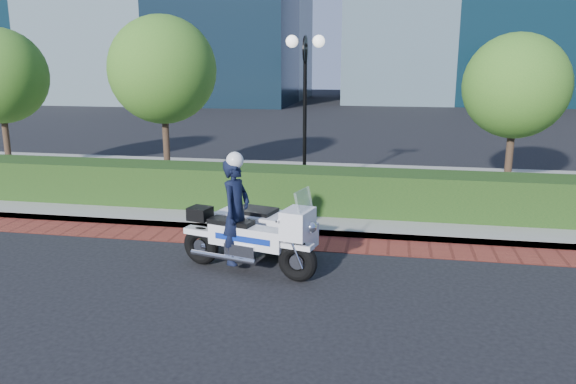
% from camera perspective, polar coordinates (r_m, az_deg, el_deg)
% --- Properties ---
extents(ground, '(120.00, 120.00, 0.00)m').
position_cam_1_polar(ground, '(10.83, -8.00, -7.12)').
color(ground, black).
rests_on(ground, ground).
extents(brick_strip, '(60.00, 1.00, 0.01)m').
position_cam_1_polar(brick_strip, '(12.18, -5.77, -4.68)').
color(brick_strip, maroon).
rests_on(brick_strip, ground).
extents(sidewalk, '(60.00, 8.00, 0.15)m').
position_cam_1_polar(sidewalk, '(16.36, -1.36, 0.37)').
color(sidewalk, gray).
rests_on(sidewalk, ground).
extents(hedge_main, '(18.00, 1.20, 1.00)m').
position_cam_1_polar(hedge_main, '(13.96, -3.42, 0.47)').
color(hedge_main, black).
rests_on(hedge_main, sidewalk).
extents(lamppost, '(1.02, 0.70, 4.21)m').
position_cam_1_polar(lamppost, '(14.99, 1.73, 10.31)').
color(lamppost, black).
rests_on(lamppost, sidewalk).
extents(tree_b, '(3.20, 3.20, 4.89)m').
position_cam_1_polar(tree_b, '(17.48, -12.63, 12.01)').
color(tree_b, '#332319').
rests_on(tree_b, sidewalk).
extents(tree_c, '(2.80, 2.80, 4.30)m').
position_cam_1_polar(tree_c, '(16.42, 22.13, 9.93)').
color(tree_c, '#332319').
rests_on(tree_c, sidewalk).
extents(police_motorcycle, '(2.67, 2.24, 2.19)m').
position_cam_1_polar(police_motorcycle, '(10.42, -3.68, -3.48)').
color(police_motorcycle, black).
rests_on(police_motorcycle, ground).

